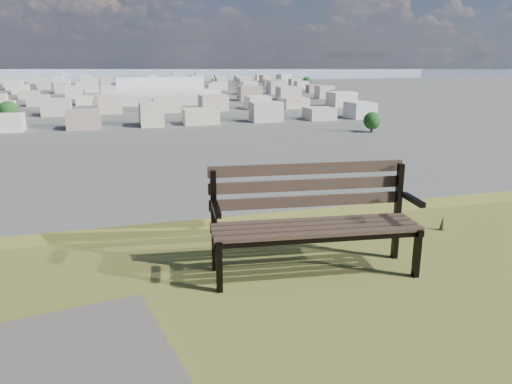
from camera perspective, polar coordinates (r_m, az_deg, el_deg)
name	(u,v)px	position (r m, az deg, el deg)	size (l,w,h in m)	color
park_bench	(313,213)	(4.84, 6.48, -2.46)	(2.03, 0.86, 1.03)	#3E2C24
arena	(161,96)	(295.41, -10.83, 10.76)	(48.87, 22.98, 20.16)	silver
city_blocks	(109,88)	(396.80, -16.49, 11.34)	(395.00, 361.00, 7.00)	beige
city_trees	(63,94)	(322.40, -21.16, 10.40)	(406.52, 387.20, 9.98)	#2E1F17
bay_water	(106,72)	(902.06, -16.73, 13.02)	(2400.00, 700.00, 0.12)	#8AA0B0
far_hills	(80,56)	(1405.84, -19.45, 14.46)	(2050.00, 340.00, 60.00)	#8D99AF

